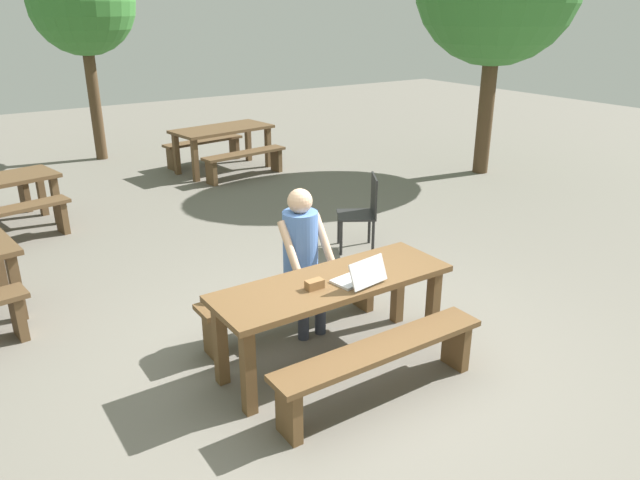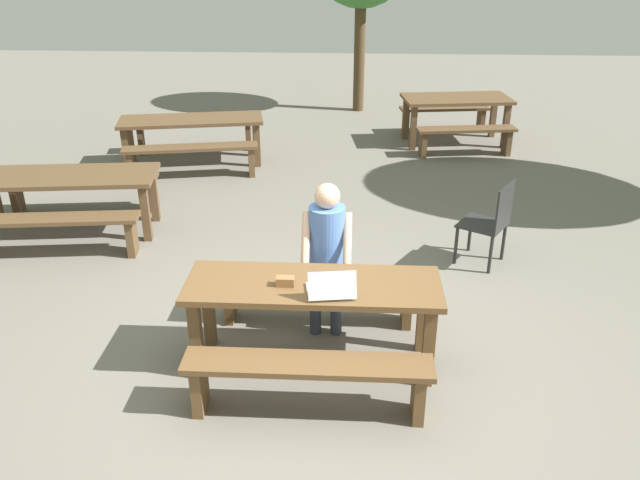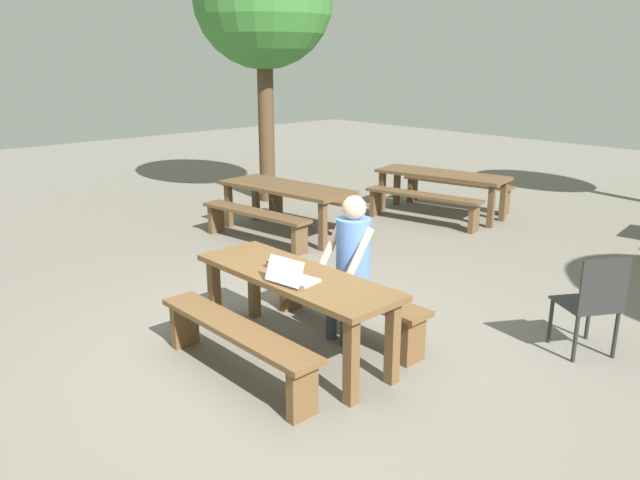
# 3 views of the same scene
# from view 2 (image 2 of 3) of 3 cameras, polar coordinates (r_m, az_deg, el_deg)

# --- Properties ---
(ground_plane) EXTENTS (30.00, 30.00, 0.00)m
(ground_plane) POSITION_cam_2_polar(r_m,az_deg,el_deg) (5.40, -0.59, -10.71)
(ground_plane) COLOR slate
(picnic_table_front) EXTENTS (1.99, 0.66, 0.75)m
(picnic_table_front) POSITION_cam_2_polar(r_m,az_deg,el_deg) (5.06, -0.62, -5.00)
(picnic_table_front) COLOR brown
(picnic_table_front) RESTS_ON ground
(bench_near) EXTENTS (1.79, 0.30, 0.45)m
(bench_near) POSITION_cam_2_polar(r_m,az_deg,el_deg) (4.70, -1.09, -11.81)
(bench_near) COLOR brown
(bench_near) RESTS_ON ground
(bench_far) EXTENTS (1.79, 0.30, 0.45)m
(bench_far) POSITION_cam_2_polar(r_m,az_deg,el_deg) (5.74, -0.22, -4.29)
(bench_far) COLOR brown
(bench_far) RESTS_ON ground
(laptop) EXTENTS (0.39, 0.34, 0.22)m
(laptop) POSITION_cam_2_polar(r_m,az_deg,el_deg) (4.83, 0.98, -4.22)
(laptop) COLOR silver
(laptop) RESTS_ON picnic_table_front
(small_pouch) EXTENTS (0.14, 0.08, 0.07)m
(small_pouch) POSITION_cam_2_polar(r_m,az_deg,el_deg) (4.96, -3.09, -3.66)
(small_pouch) COLOR olive
(small_pouch) RESTS_ON picnic_table_front
(person_seated) EXTENTS (0.42, 0.41, 1.33)m
(person_seated) POSITION_cam_2_polar(r_m,az_deg,el_deg) (5.50, 0.61, -0.51)
(person_seated) COLOR #333847
(person_seated) RESTS_ON ground
(plastic_chair) EXTENTS (0.60, 0.60, 0.92)m
(plastic_chair) POSITION_cam_2_polar(r_m,az_deg,el_deg) (6.91, 14.83, 1.58)
(plastic_chair) COLOR #262626
(plastic_chair) RESTS_ON ground
(picnic_table_mid) EXTENTS (1.82, 1.05, 0.77)m
(picnic_table_mid) POSITION_cam_2_polar(r_m,az_deg,el_deg) (11.00, 11.94, 11.63)
(picnic_table_mid) COLOR brown
(picnic_table_mid) RESTS_ON ground
(bench_mid_south) EXTENTS (1.57, 0.51, 0.45)m
(bench_mid_south) POSITION_cam_2_polar(r_m,az_deg,el_deg) (10.46, 12.76, 9.02)
(bench_mid_south) COLOR brown
(bench_mid_south) RESTS_ON ground
(bench_mid_north) EXTENTS (1.57, 0.51, 0.45)m
(bench_mid_north) POSITION_cam_2_polar(r_m,az_deg,el_deg) (11.69, 10.91, 10.91)
(bench_mid_north) COLOR brown
(bench_mid_north) RESTS_ON ground
(picnic_table_rear) EXTENTS (2.20, 1.09, 0.70)m
(picnic_table_rear) POSITION_cam_2_polar(r_m,az_deg,el_deg) (9.94, -11.29, 9.92)
(picnic_table_rear) COLOR brown
(picnic_table_rear) RESTS_ON ground
(bench_rear_south) EXTENTS (1.92, 0.65, 0.47)m
(bench_rear_south) POSITION_cam_2_polar(r_m,az_deg,el_deg) (9.40, -11.32, 7.46)
(bench_rear_south) COLOR brown
(bench_rear_south) RESTS_ON ground
(bench_rear_north) EXTENTS (1.92, 0.65, 0.47)m
(bench_rear_north) POSITION_cam_2_polar(r_m,az_deg,el_deg) (10.62, -11.03, 9.57)
(bench_rear_north) COLOR brown
(bench_rear_north) RESTS_ON ground
(picnic_table_distant) EXTENTS (2.14, 1.01, 0.71)m
(picnic_table_distant) POSITION_cam_2_polar(r_m,az_deg,el_deg) (7.93, -21.65, 4.70)
(picnic_table_distant) COLOR brown
(picnic_table_distant) RESTS_ON ground
(bench_distant_south) EXTENTS (1.88, 0.52, 0.46)m
(bench_distant_south) POSITION_cam_2_polar(r_m,az_deg,el_deg) (7.47, -22.63, 1.08)
(bench_distant_south) COLOR brown
(bench_distant_south) RESTS_ON ground
(bench_distant_north) EXTENTS (1.88, 0.52, 0.46)m
(bench_distant_north) POSITION_cam_2_polar(r_m,az_deg,el_deg) (8.58, -20.23, 4.56)
(bench_distant_north) COLOR brown
(bench_distant_north) RESTS_ON ground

